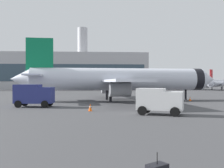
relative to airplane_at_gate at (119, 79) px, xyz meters
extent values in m
cylinder|color=silver|center=(0.23, 0.02, 0.04)|extent=(30.21, 6.23, 3.80)
cone|color=silver|center=(16.38, 1.34, 0.04)|extent=(2.69, 3.79, 3.61)
cone|color=silver|center=(-16.31, -1.33, 0.04)|extent=(3.47, 3.67, 3.42)
cylinder|color=black|center=(14.19, 1.16, 0.04)|extent=(1.71, 3.98, 3.88)
cube|color=silver|center=(-1.41, 7.91, -0.26)|extent=(6.09, 16.34, 0.36)
cube|color=silver|center=(-0.11, -8.04, -0.26)|extent=(6.09, 16.34, 0.36)
cylinder|color=gray|center=(-1.21, 5.42, -1.56)|extent=(3.37, 2.45, 2.20)
cylinder|color=gray|center=(-0.32, -5.54, -1.56)|extent=(3.37, 2.45, 2.20)
cube|color=#0C7247|center=(-13.22, -1.08, 3.64)|extent=(4.41, 0.72, 6.40)
cube|color=silver|center=(-13.98, 2.07, 0.64)|extent=(3.08, 6.19, 0.24)
cube|color=silver|center=(-13.46, -4.31, 0.64)|extent=(3.08, 6.19, 0.24)
cylinder|color=black|center=(12.19, 1.00, -2.76)|extent=(0.36, 0.36, 1.80)
cylinder|color=black|center=(-1.96, 2.25, -2.76)|extent=(0.44, 0.44, 1.80)
cylinder|color=black|center=(-1.57, -2.54, -2.76)|extent=(0.44, 0.44, 1.80)
cylinder|color=silver|center=(45.72, 58.24, -0.88)|extent=(16.23, 19.43, 2.85)
cone|color=silver|center=(53.27, 67.78, -0.88)|extent=(3.24, 3.10, 2.71)
cone|color=silver|center=(37.98, 48.47, -0.88)|extent=(3.50, 3.48, 2.57)
cylinder|color=black|center=(52.25, 66.48, -0.88)|extent=(2.93, 2.63, 2.91)
cube|color=silver|center=(40.54, 61.39, -1.10)|extent=(11.65, 10.29, 0.27)
cylinder|color=gray|center=(42.02, 60.22, -2.08)|extent=(2.79, 2.91, 1.65)
cube|color=red|center=(39.42, 50.30, 1.83)|extent=(2.26, 2.76, 4.81)
cube|color=silver|center=(37.31, 51.50, -0.43)|extent=(4.74, 4.33, 0.18)
cube|color=silver|center=(41.07, 48.51, -0.43)|extent=(4.74, 4.33, 0.18)
cylinder|color=black|center=(51.31, 65.31, -2.98)|extent=(0.27, 0.27, 1.35)
cylinder|color=black|center=(43.37, 58.19, -2.98)|extent=(0.33, 0.33, 1.35)
cylinder|color=black|center=(46.20, 55.95, -2.98)|extent=(0.33, 0.33, 1.35)
cube|color=navy|center=(-10.39, -10.96, -2.14)|extent=(1.90, 2.36, 2.04)
cube|color=#1E232D|center=(-9.68, -11.03, -1.66)|extent=(0.28, 1.98, 0.84)
cube|color=navy|center=(-12.78, -10.71, -1.96)|extent=(3.33, 2.51, 2.40)
cylinder|color=black|center=(-10.16, -9.83, -3.21)|extent=(0.92, 0.31, 0.90)
cylinder|color=black|center=(-10.39, -12.11, -3.21)|extent=(0.92, 0.31, 0.90)
cylinder|color=black|center=(-13.50, -9.48, -3.21)|extent=(0.92, 0.31, 0.90)
cylinder|color=black|center=(-13.73, -11.77, -3.21)|extent=(0.92, 0.31, 0.90)
cube|color=white|center=(3.41, -20.42, -2.27)|extent=(2.40, 2.53, 1.78)
cube|color=#1E232D|center=(4.10, -20.71, -1.85)|extent=(0.78, 1.69, 0.74)
cube|color=white|center=(1.38, -19.56, -2.11)|extent=(3.21, 2.87, 2.10)
cylinder|color=black|center=(4.02, -19.54, -3.21)|extent=(0.91, 0.55, 0.90)
cylinder|color=black|center=(3.20, -21.48, -3.21)|extent=(0.91, 0.55, 0.90)
cylinder|color=black|center=(1.19, -18.34, -3.21)|extent=(0.91, 0.55, 0.90)
cylinder|color=black|center=(0.37, -20.27, -3.21)|extent=(0.91, 0.55, 0.90)
cube|color=#F2590C|center=(12.21, 6.47, -3.64)|extent=(0.44, 0.44, 0.04)
cone|color=#F2590C|center=(12.21, 6.47, -3.29)|extent=(0.36, 0.36, 0.64)
cylinder|color=white|center=(12.21, 6.47, -3.26)|extent=(0.23, 0.23, 0.10)
cube|color=#F2590C|center=(12.12, -1.40, -3.64)|extent=(0.44, 0.44, 0.04)
cone|color=#F2590C|center=(12.12, -1.40, -3.28)|extent=(0.36, 0.36, 0.67)
cylinder|color=white|center=(12.12, -1.40, -3.25)|extent=(0.23, 0.23, 0.10)
cube|color=#F2590C|center=(-4.68, -16.13, -3.64)|extent=(0.44, 0.44, 0.04)
cone|color=#F2590C|center=(-4.68, -16.13, -3.22)|extent=(0.36, 0.36, 0.78)
cylinder|color=white|center=(-4.68, -16.13, -3.18)|extent=(0.23, 0.23, 0.10)
cylinder|color=black|center=(-2.37, -37.56, -2.74)|extent=(0.02, 0.02, 0.36)
cube|color=#B2B2B7|center=(-18.89, 73.61, 4.09)|extent=(74.45, 22.58, 15.49)
cube|color=#334756|center=(-18.89, 62.27, 3.32)|extent=(70.73, 0.10, 6.97)
cylinder|color=#B2B2B7|center=(-9.34, 73.61, 17.84)|extent=(4.40, 4.40, 12.00)
camera|label=1|loc=(-4.28, -45.40, -0.43)|focal=42.37mm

